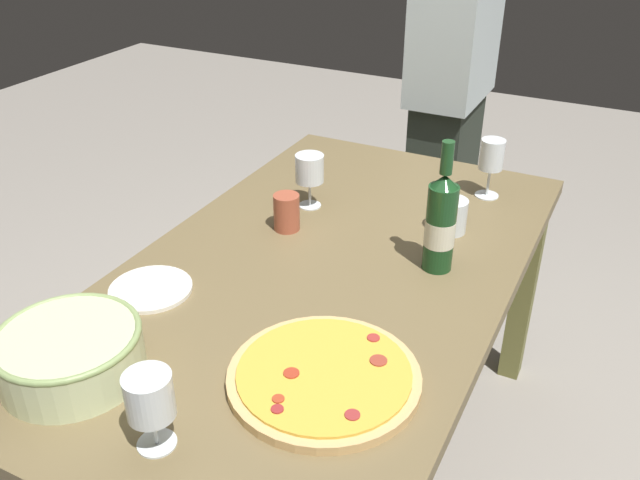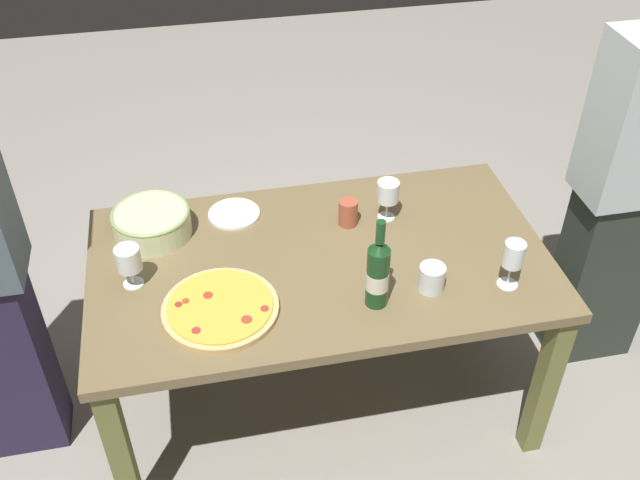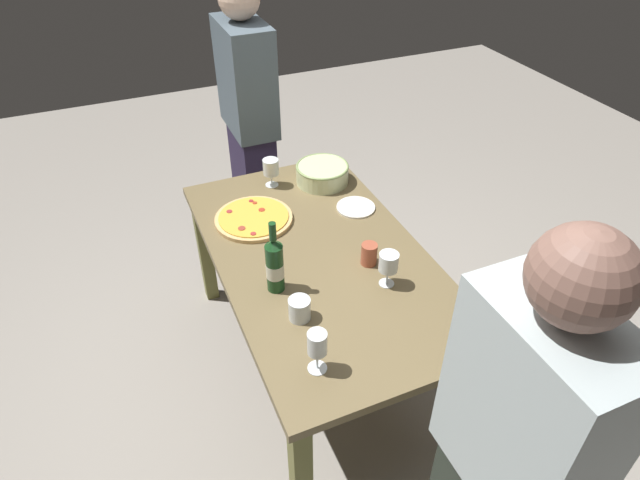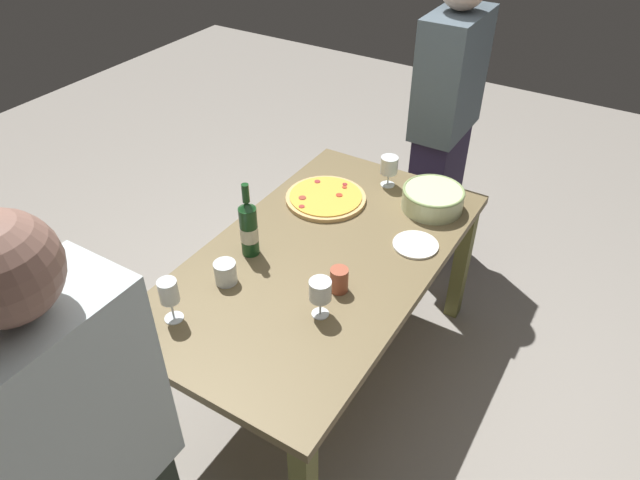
{
  "view_description": "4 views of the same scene",
  "coord_description": "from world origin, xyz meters",
  "views": [
    {
      "loc": [
        -1.27,
        -0.64,
        1.64
      ],
      "look_at": [
        0.0,
        0.0,
        0.83
      ],
      "focal_mm": 38.23,
      "sensor_mm": 36.0,
      "label": 1
    },
    {
      "loc": [
        -0.39,
        -1.88,
        2.39
      ],
      "look_at": [
        0.0,
        0.0,
        0.83
      ],
      "focal_mm": 40.58,
      "sensor_mm": 36.0,
      "label": 2
    },
    {
      "loc": [
        1.73,
        -0.74,
        2.28
      ],
      "look_at": [
        0.0,
        0.0,
        0.83
      ],
      "focal_mm": 30.44,
      "sensor_mm": 36.0,
      "label": 3
    },
    {
      "loc": [
        1.58,
        0.97,
        2.25
      ],
      "look_at": [
        0.0,
        0.0,
        0.83
      ],
      "focal_mm": 32.38,
      "sensor_mm": 36.0,
      "label": 4
    }
  ],
  "objects": [
    {
      "name": "dining_table",
      "position": [
        0.0,
        0.0,
        0.66
      ],
      "size": [
        1.6,
        0.9,
        0.75
      ],
      "color": "brown",
      "rests_on": "ground"
    },
    {
      "name": "wine_bottle",
      "position": [
        0.13,
        -0.25,
        0.88
      ],
      "size": [
        0.07,
        0.07,
        0.33
      ],
      "color": "#18431E",
      "rests_on": "dining_table"
    },
    {
      "name": "wine_glass_by_bottle",
      "position": [
        0.29,
        0.18,
        0.86
      ],
      "size": [
        0.08,
        0.08,
        0.16
      ],
      "color": "white",
      "rests_on": "dining_table"
    },
    {
      "name": "cup_ceramic",
      "position": [
        0.14,
        0.17,
        0.8
      ],
      "size": [
        0.07,
        0.07,
        0.1
      ],
      "primitive_type": "cylinder",
      "color": "#AB5138",
      "rests_on": "dining_table"
    },
    {
      "name": "person_host",
      "position": [
        1.2,
        0.05,
        0.86
      ],
      "size": [
        0.41,
        0.24,
        1.68
      ],
      "rotation": [
        0.0,
        0.0,
        -3.1
      ],
      "color": "#2A3129",
      "rests_on": "ground"
    },
    {
      "name": "pizza",
      "position": [
        -0.37,
        -0.19,
        0.76
      ],
      "size": [
        0.38,
        0.38,
        0.03
      ],
      "color": "#DDB06F",
      "rests_on": "dining_table"
    },
    {
      "name": "side_plate",
      "position": [
        -0.27,
        0.31,
        0.76
      ],
      "size": [
        0.19,
        0.19,
        0.01
      ],
      "primitive_type": "cylinder",
      "color": "white",
      "rests_on": "dining_table"
    },
    {
      "name": "cup_amber",
      "position": [
        0.33,
        -0.23,
        0.8
      ],
      "size": [
        0.09,
        0.09,
        0.09
      ],
      "primitive_type": "cylinder",
      "color": "white",
      "rests_on": "dining_table"
    },
    {
      "name": "serving_bowl",
      "position": [
        -0.57,
        0.26,
        0.8
      ],
      "size": [
        0.28,
        0.28,
        0.1
      ],
      "color": "beige",
      "rests_on": "dining_table"
    },
    {
      "name": "ground_plane",
      "position": [
        0.0,
        0.0,
        0.0
      ],
      "size": [
        8.0,
        8.0,
        0.0
      ],
      "primitive_type": "plane",
      "color": "gray"
    },
    {
      "name": "person_guest_left",
      "position": [
        -1.19,
        0.05,
        0.84
      ],
      "size": [
        0.45,
        0.24,
        1.67
      ],
      "rotation": [
        0.0,
        0.0,
        -0.04
      ],
      "color": "#281F3B",
      "rests_on": "ground"
    },
    {
      "name": "wine_glass_near_pizza",
      "position": [
        0.59,
        -0.26,
        0.88
      ],
      "size": [
        0.07,
        0.07,
        0.18
      ],
      "color": "white",
      "rests_on": "dining_table"
    },
    {
      "name": "wine_glass_far_left",
      "position": [
        -0.64,
        -0.01,
        0.86
      ],
      "size": [
        0.08,
        0.08,
        0.15
      ],
      "color": "white",
      "rests_on": "dining_table"
    }
  ]
}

